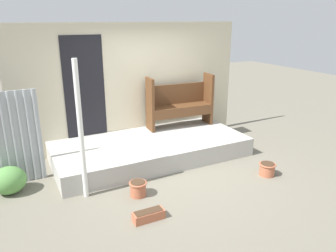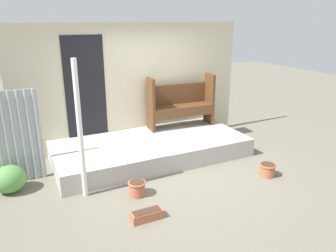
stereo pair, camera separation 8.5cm
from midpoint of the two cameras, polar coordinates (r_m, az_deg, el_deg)
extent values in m
plane|color=#706B5B|center=(5.99, 1.64, -8.24)|extent=(24.00, 24.00, 0.00)
cube|color=#B2AFA8|center=(6.58, -2.55, -3.97)|extent=(3.78, 1.72, 0.36)
cube|color=beige|center=(7.05, -5.58, 6.98)|extent=(4.98, 0.06, 2.60)
cube|color=black|center=(6.72, -13.86, 6.61)|extent=(0.80, 0.02, 2.00)
cylinder|color=#AAB0B5|center=(5.94, -25.99, -2.09)|extent=(0.04, 0.04, 1.59)
cylinder|color=#AAB0B5|center=(5.94, -24.81, -1.93)|extent=(0.04, 0.04, 1.59)
cylinder|color=#AAB0B5|center=(5.94, -23.64, -1.77)|extent=(0.04, 0.04, 1.59)
cylinder|color=#AAB0B5|center=(5.94, -22.47, -1.60)|extent=(0.04, 0.04, 1.59)
cylinder|color=#AAB0B5|center=(5.95, -21.30, -1.44)|extent=(0.04, 0.04, 1.59)
cylinder|color=white|center=(5.02, -14.61, -0.92)|extent=(0.08, 0.08, 2.15)
cube|color=#54331C|center=(6.94, -2.65, 3.73)|extent=(0.09, 0.40, 1.13)
cube|color=#54331C|center=(7.50, 7.51, 4.72)|extent=(0.09, 0.40, 1.13)
cube|color=#54331C|center=(7.22, 2.62, 3.43)|extent=(1.36, 0.49, 0.04)
cube|color=#54331C|center=(7.09, 3.23, 2.23)|extent=(1.34, 0.12, 0.18)
cube|color=#54331C|center=(7.32, 2.05, 5.60)|extent=(1.34, 0.13, 0.44)
cylinder|color=#B26042|center=(5.27, -4.93, -10.82)|extent=(0.25, 0.25, 0.23)
torus|color=#B26042|center=(5.22, -4.96, -9.82)|extent=(0.29, 0.29, 0.02)
cylinder|color=#422D1E|center=(5.22, -4.97, -9.66)|extent=(0.23, 0.23, 0.01)
cylinder|color=#B26042|center=(6.13, 17.27, -7.34)|extent=(0.26, 0.26, 0.22)
torus|color=#B26042|center=(6.08, 17.36, -6.50)|extent=(0.30, 0.30, 0.02)
cylinder|color=#422D1E|center=(6.08, 17.38, -6.37)|extent=(0.24, 0.24, 0.01)
cube|color=#B26042|center=(4.73, -3.19, -15.28)|extent=(0.45, 0.17, 0.13)
cube|color=#422D1E|center=(4.69, -3.21, -14.56)|extent=(0.39, 0.14, 0.01)
ellipsoid|color=#599347|center=(5.87, -25.56, -8.35)|extent=(0.53, 0.48, 0.45)
camera|label=1|loc=(0.04, -89.59, 0.14)|focal=35.00mm
camera|label=2|loc=(0.04, 90.41, -0.14)|focal=35.00mm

